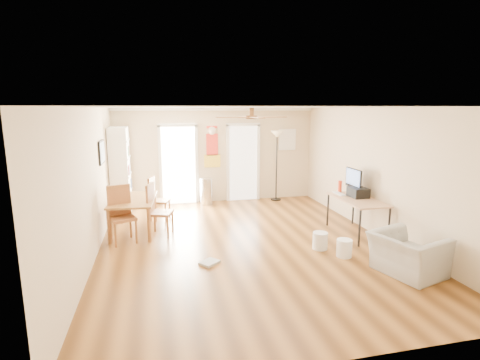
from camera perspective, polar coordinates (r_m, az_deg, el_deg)
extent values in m
plane|color=brown|center=(7.27, 1.07, -9.82)|extent=(7.00, 7.00, 0.00)
cube|color=red|center=(10.24, -4.31, 5.16)|extent=(0.46, 0.03, 1.10)
cube|color=white|center=(10.76, 7.28, 6.19)|extent=(0.50, 0.04, 0.60)
cube|color=black|center=(8.11, -20.51, 4.04)|extent=(0.04, 0.66, 0.48)
cylinder|color=silver|center=(10.09, -5.21, -1.77)|extent=(0.36, 0.36, 0.73)
cube|color=silver|center=(8.33, 14.99, -2.03)|extent=(0.14, 0.41, 0.02)
cube|color=black|center=(8.13, 17.73, -1.82)|extent=(0.34, 0.40, 0.20)
cylinder|color=red|center=(8.49, 15.12, -0.97)|extent=(0.10, 0.10, 0.26)
cylinder|color=silver|center=(7.14, 12.23, -9.11)|extent=(0.34, 0.34, 0.32)
cylinder|color=white|center=(6.90, 15.74, -10.04)|extent=(0.34, 0.34, 0.31)
cube|color=#A8A8A2|center=(6.42, -4.72, -12.54)|extent=(0.39, 0.38, 0.04)
imported|color=#A4A49F|center=(6.50, 24.37, -10.38)|extent=(1.11, 1.20, 0.64)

